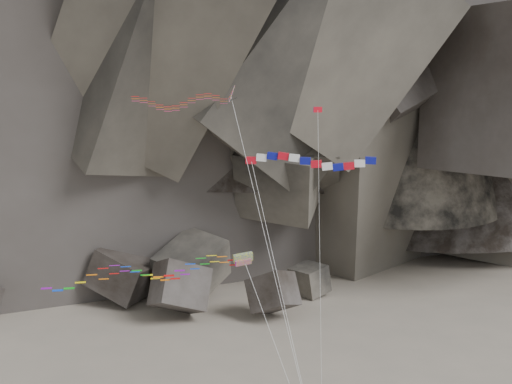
{
  "coord_description": "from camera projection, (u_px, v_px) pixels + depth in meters",
  "views": [
    {
      "loc": [
        -3.28,
        -45.68,
        27.41
      ],
      "look_at": [
        0.73,
        6.0,
        19.18
      ],
      "focal_mm": 45.0,
      "sensor_mm": 36.0,
      "label": 1
    }
  ],
  "objects": [
    {
      "name": "pennant_kite",
      "position": [
        318.0,
        178.0,
        45.49
      ],
      "size": [
        0.65,
        6.09,
        24.84
      ],
      "rotation": [
        0.0,
        0.0,
        0.03
      ],
      "color": "red",
      "rests_on": "ground"
    },
    {
      "name": "boulder_field",
      "position": [
        127.0,
        289.0,
        81.49
      ],
      "size": [
        50.27,
        17.67,
        9.28
      ],
      "color": "#47423F",
      "rests_on": "ground"
    },
    {
      "name": "delta_kite",
      "position": [
        177.0,
        101.0,
        49.93
      ],
      "size": [
        13.81,
        11.84,
        26.52
      ],
      "rotation": [
        0.0,
        0.0,
        0.02
      ],
      "color": "red",
      "rests_on": "ground"
    },
    {
      "name": "banner_kite",
      "position": [
        310.0,
        162.0,
        49.48
      ],
      "size": [
        9.96,
        10.58,
        21.28
      ],
      "rotation": [
        0.0,
        0.0,
        -0.2
      ],
      "color": "red",
      "rests_on": "ground"
    },
    {
      "name": "parafoil_kite",
      "position": [
        139.0,
        272.0,
        46.23
      ],
      "size": [
        19.87,
        6.65,
        14.2
      ],
      "rotation": [
        0.0,
        0.0,
        0.25
      ],
      "color": "#E0F80D",
      "rests_on": "ground"
    },
    {
      "name": "headland",
      "position": [
        224.0,
        6.0,
        111.87
      ],
      "size": [
        110.0,
        70.0,
        84.0
      ],
      "primitive_type": null,
      "color": "#5B554B",
      "rests_on": "ground"
    }
  ]
}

